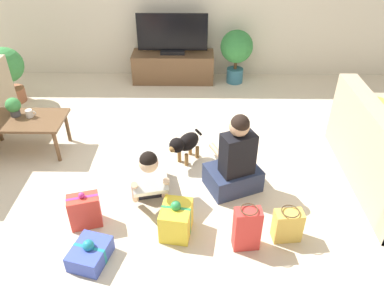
{
  "coord_description": "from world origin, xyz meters",
  "views": [
    {
      "loc": [
        0.41,
        -3.35,
        2.59
      ],
      "look_at": [
        0.37,
        -0.2,
        0.45
      ],
      "focal_mm": 35.0,
      "sensor_mm": 36.0,
      "label": 1
    }
  ],
  "objects_px": {
    "person_sitting": "(235,163)",
    "gift_bag_a": "(247,229)",
    "potted_plant_back_right": "(236,50)",
    "coffee_table": "(22,123)",
    "tv": "(172,36)",
    "potted_plant_corner_left": "(7,70)",
    "dog": "(185,144)",
    "gift_bag_b": "(287,225)",
    "person_kneeling": "(147,172)",
    "gift_box_a": "(176,220)",
    "tv_console": "(173,67)",
    "mug": "(30,113)",
    "gift_box_b": "(90,253)",
    "gift_box_c": "(85,211)",
    "tabletop_plant": "(13,106)"
  },
  "relations": [
    {
      "from": "gift_bag_a",
      "to": "gift_bag_b",
      "type": "height_order",
      "value": "gift_bag_a"
    },
    {
      "from": "gift_box_c",
      "to": "gift_bag_b",
      "type": "height_order",
      "value": "gift_box_c"
    },
    {
      "from": "person_sitting",
      "to": "dog",
      "type": "distance_m",
      "value": 0.69
    },
    {
      "from": "potted_plant_back_right",
      "to": "gift_box_b",
      "type": "distance_m",
      "value": 3.9
    },
    {
      "from": "tv",
      "to": "gift_bag_b",
      "type": "xyz_separation_m",
      "value": [
        1.19,
        -3.36,
        -0.58
      ]
    },
    {
      "from": "gift_bag_a",
      "to": "tabletop_plant",
      "type": "distance_m",
      "value": 2.97
    },
    {
      "from": "tv_console",
      "to": "mug",
      "type": "xyz_separation_m",
      "value": [
        -1.53,
        -1.97,
        0.24
      ]
    },
    {
      "from": "dog",
      "to": "gift_bag_b",
      "type": "distance_m",
      "value": 1.47
    },
    {
      "from": "coffee_table",
      "to": "gift_bag_b",
      "type": "bearing_deg",
      "value": -25.43
    },
    {
      "from": "tv",
      "to": "dog",
      "type": "height_order",
      "value": "tv"
    },
    {
      "from": "person_sitting",
      "to": "gift_bag_a",
      "type": "height_order",
      "value": "person_sitting"
    },
    {
      "from": "tv_console",
      "to": "gift_box_a",
      "type": "height_order",
      "value": "tv_console"
    },
    {
      "from": "potted_plant_back_right",
      "to": "person_kneeling",
      "type": "distance_m",
      "value": 2.99
    },
    {
      "from": "potted_plant_corner_left",
      "to": "gift_box_a",
      "type": "xyz_separation_m",
      "value": [
        2.51,
        -2.53,
        -0.34
      ]
    },
    {
      "from": "potted_plant_back_right",
      "to": "gift_box_b",
      "type": "xyz_separation_m",
      "value": [
        -1.49,
        -3.58,
        -0.46
      ]
    },
    {
      "from": "tv_console",
      "to": "gift_bag_b",
      "type": "relative_size",
      "value": 3.88
    },
    {
      "from": "dog",
      "to": "gift_bag_b",
      "type": "height_order",
      "value": "dog"
    },
    {
      "from": "person_sitting",
      "to": "gift_bag_b",
      "type": "distance_m",
      "value": 0.81
    },
    {
      "from": "person_sitting",
      "to": "dog",
      "type": "xyz_separation_m",
      "value": [
        -0.52,
        0.45,
        -0.07
      ]
    },
    {
      "from": "potted_plant_back_right",
      "to": "coffee_table",
      "type": "bearing_deg",
      "value": -143.03
    },
    {
      "from": "gift_box_b",
      "to": "gift_bag_b",
      "type": "height_order",
      "value": "gift_bag_b"
    },
    {
      "from": "tv",
      "to": "gift_bag_a",
      "type": "bearing_deg",
      "value": -76.68
    },
    {
      "from": "tv_console",
      "to": "dog",
      "type": "height_order",
      "value": "tv_console"
    },
    {
      "from": "tv_console",
      "to": "dog",
      "type": "bearing_deg",
      "value": -83.48
    },
    {
      "from": "tv_console",
      "to": "tv",
      "type": "distance_m",
      "value": 0.5
    },
    {
      "from": "potted_plant_back_right",
      "to": "person_kneeling",
      "type": "relative_size",
      "value": 1.06
    },
    {
      "from": "dog",
      "to": "gift_box_c",
      "type": "height_order",
      "value": "same"
    },
    {
      "from": "coffee_table",
      "to": "tv_console",
      "type": "bearing_deg",
      "value": 51.21
    },
    {
      "from": "tv",
      "to": "tv_console",
      "type": "bearing_deg",
      "value": 0.0
    },
    {
      "from": "dog",
      "to": "gift_bag_a",
      "type": "height_order",
      "value": "gift_bag_a"
    },
    {
      "from": "gift_box_b",
      "to": "tabletop_plant",
      "type": "height_order",
      "value": "tabletop_plant"
    },
    {
      "from": "gift_box_b",
      "to": "mug",
      "type": "height_order",
      "value": "mug"
    },
    {
      "from": "person_sitting",
      "to": "dog",
      "type": "relative_size",
      "value": 2.1
    },
    {
      "from": "tv",
      "to": "gift_box_c",
      "type": "height_order",
      "value": "tv"
    },
    {
      "from": "potted_plant_corner_left",
      "to": "mug",
      "type": "bearing_deg",
      "value": -57.33
    },
    {
      "from": "person_sitting",
      "to": "gift_bag_a",
      "type": "distance_m",
      "value": 0.79
    },
    {
      "from": "mug",
      "to": "tabletop_plant",
      "type": "relative_size",
      "value": 0.54
    },
    {
      "from": "tv",
      "to": "gift_box_c",
      "type": "xyz_separation_m",
      "value": [
        -0.63,
        -3.21,
        -0.57
      ]
    },
    {
      "from": "tv",
      "to": "person_kneeling",
      "type": "distance_m",
      "value": 2.86
    },
    {
      "from": "tv_console",
      "to": "potted_plant_back_right",
      "type": "relative_size",
      "value": 1.52
    },
    {
      "from": "tv_console",
      "to": "potted_plant_corner_left",
      "type": "height_order",
      "value": "potted_plant_corner_left"
    },
    {
      "from": "person_kneeling",
      "to": "gift_box_b",
      "type": "distance_m",
      "value": 0.93
    },
    {
      "from": "person_kneeling",
      "to": "gift_bag_b",
      "type": "distance_m",
      "value": 1.4
    },
    {
      "from": "person_kneeling",
      "to": "gift_box_a",
      "type": "bearing_deg",
      "value": -70.43
    },
    {
      "from": "gift_box_a",
      "to": "gift_bag_a",
      "type": "relative_size",
      "value": 0.83
    },
    {
      "from": "tv",
      "to": "gift_bag_a",
      "type": "height_order",
      "value": "tv"
    },
    {
      "from": "coffee_table",
      "to": "tv",
      "type": "height_order",
      "value": "tv"
    },
    {
      "from": "potted_plant_corner_left",
      "to": "dog",
      "type": "distance_m",
      "value": 2.96
    },
    {
      "from": "potted_plant_back_right",
      "to": "gift_bag_b",
      "type": "bearing_deg",
      "value": -86.61
    },
    {
      "from": "potted_plant_corner_left",
      "to": "mug",
      "type": "xyz_separation_m",
      "value": [
        0.77,
        -1.2,
        -0.02
      ]
    }
  ]
}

